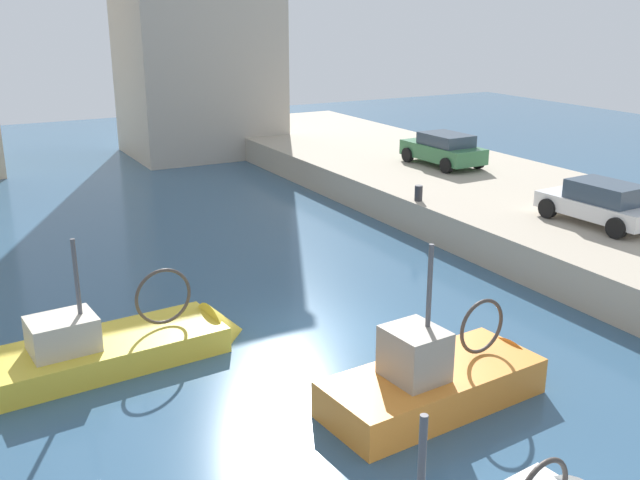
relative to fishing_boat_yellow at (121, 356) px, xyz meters
name	(u,v)px	position (x,y,z in m)	size (l,w,h in m)	color
water_surface	(316,338)	(4.53, -1.10, -0.10)	(80.00, 80.00, 0.00)	#335675
quay_wall	(637,245)	(16.03, -1.10, 0.50)	(9.00, 56.00, 1.20)	#ADA08C
fishing_boat_yellow	(121,356)	(0.00, 0.00, 0.00)	(6.50, 2.39, 3.97)	gold
fishing_boat_orange	(445,394)	(5.48, -4.97, 0.02)	(5.58, 2.29, 4.35)	orange
parked_car_green	(443,149)	(16.36, 9.32, 1.82)	(2.07, 3.93, 1.40)	#387547
parked_car_white	(601,203)	(15.14, -0.24, 1.80)	(2.01, 3.93, 1.38)	silver
mooring_bollard_mid	(419,193)	(11.88, 4.90, 1.37)	(0.28, 0.28, 0.55)	#2D2D33
waterfront_building_central	(196,10)	(10.30, 23.00, 7.48)	(8.01, 6.71, 15.13)	#B2A899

